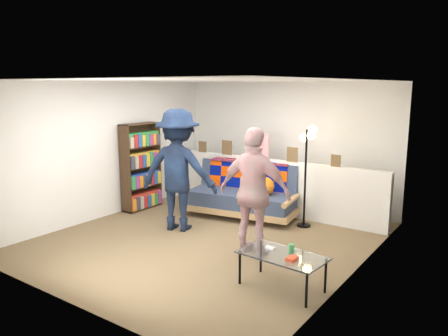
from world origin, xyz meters
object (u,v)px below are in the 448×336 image
object	(u,v)px
coffee_table	(283,257)
person_left	(178,170)
futon_sofa	(244,194)
person_right	(255,192)
bookshelf	(141,169)
floor_lamp	(308,156)

from	to	relation	value
coffee_table	person_left	bearing A→B (deg)	158.26
futon_sofa	person_right	xyz separation A→B (m)	(1.12, -1.49, 0.49)
bookshelf	person_right	world-z (taller)	person_right
futon_sofa	floor_lamp	bearing A→B (deg)	4.46
floor_lamp	person_left	xyz separation A→B (m)	(-1.65, -1.32, -0.22)
person_right	coffee_table	bearing A→B (deg)	134.46
person_left	floor_lamp	bearing A→B (deg)	-159.46
person_left	person_right	bearing A→B (deg)	152.67
floor_lamp	person_left	bearing A→B (deg)	-141.27
person_right	floor_lamp	bearing A→B (deg)	-96.77
coffee_table	person_right	world-z (taller)	person_right
floor_lamp	person_right	xyz separation A→B (m)	(-0.06, -1.58, -0.31)
floor_lamp	person_right	bearing A→B (deg)	-92.11
coffee_table	person_right	distance (m)	1.19
bookshelf	floor_lamp	world-z (taller)	floor_lamp
bookshelf	coffee_table	distance (m)	4.08
bookshelf	floor_lamp	distance (m)	3.17
bookshelf	person_right	distance (m)	3.08
coffee_table	person_right	size ratio (longest dim) A/B	0.58
futon_sofa	person_right	bearing A→B (deg)	-53.00
futon_sofa	bookshelf	distance (m)	2.02
futon_sofa	coffee_table	xyz separation A→B (m)	(1.93, -2.19, -0.01)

